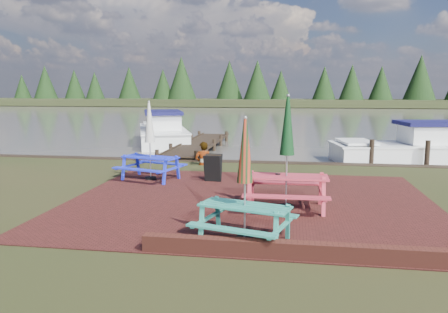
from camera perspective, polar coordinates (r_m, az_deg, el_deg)
ground at (r=9.99m, az=2.87°, el=-7.38°), size 120.00×120.00×0.00m
paving at (r=10.95m, az=3.42°, el=-5.89°), size 9.00×7.50×0.02m
brick_wall at (r=7.69m, az=17.33°, el=-11.63°), size 6.21×1.79×0.30m
water at (r=46.64m, az=7.68°, el=5.28°), size 120.00×60.00×0.02m
far_treeline at (r=75.55m, az=8.23°, el=9.07°), size 120.00×10.00×8.10m
picnic_table_teal at (r=7.96m, az=2.73°, el=-5.62°), size 1.98×1.86×2.28m
picnic_table_red at (r=10.16m, az=8.17°, el=-1.82°), size 1.92×1.71×2.64m
picnic_table_blue at (r=13.57m, az=-9.62°, el=0.46°), size 2.11×1.98×2.41m
chalkboard at (r=13.19m, az=-1.45°, el=-1.49°), size 0.53×0.52×0.83m
jetty at (r=21.47m, az=-3.27°, el=1.63°), size 1.76×9.08×1.00m
boat_jetty at (r=24.15m, az=-8.02°, el=3.05°), size 4.63×7.38×2.02m
boat_near at (r=19.46m, az=24.51°, el=0.84°), size 7.17×3.47×1.86m
person at (r=16.10m, az=-2.75°, el=1.88°), size 0.73×0.62×1.70m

